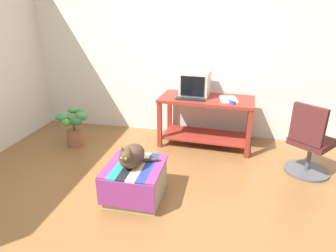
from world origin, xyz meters
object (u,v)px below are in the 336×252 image
(desk, at_px, (206,113))
(keyboard, at_px, (191,99))
(tv_monitor, at_px, (195,84))
(potted_plant, at_px, (74,126))
(book, at_px, (228,99))
(cat, at_px, (132,156))
(stapler, at_px, (232,102))
(ottoman_with_blanket, at_px, (135,181))
(office_chair, at_px, (309,145))

(desk, distance_m, keyboard, 0.34)
(tv_monitor, relative_size, potted_plant, 0.80)
(book, bearing_deg, keyboard, 176.54)
(book, bearing_deg, cat, -133.25)
(desk, distance_m, cat, 1.59)
(desk, relative_size, potted_plant, 2.45)
(potted_plant, relative_size, stapler, 4.95)
(desk, relative_size, stapler, 12.14)
(desk, height_order, keyboard, keyboard)
(desk, height_order, cat, desk)
(book, height_order, ottoman_with_blanket, book)
(desk, height_order, ottoman_with_blanket, desk)
(desk, distance_m, potted_plant, 1.91)
(potted_plant, distance_m, office_chair, 3.13)
(book, bearing_deg, tv_monitor, 151.50)
(tv_monitor, relative_size, ottoman_with_blanket, 0.71)
(keyboard, bearing_deg, tv_monitor, 84.02)
(ottoman_with_blanket, height_order, stapler, stapler)
(keyboard, bearing_deg, ottoman_with_blanket, -104.40)
(cat, relative_size, office_chair, 0.44)
(tv_monitor, bearing_deg, keyboard, -94.07)
(book, relative_size, ottoman_with_blanket, 0.45)
(ottoman_with_blanket, distance_m, office_chair, 2.07)
(book, height_order, potted_plant, book)
(potted_plant, relative_size, office_chair, 0.61)
(ottoman_with_blanket, distance_m, potted_plant, 1.63)
(cat, height_order, stapler, stapler)
(keyboard, distance_m, stapler, 0.56)
(office_chair, bearing_deg, desk, 15.73)
(keyboard, height_order, ottoman_with_blanket, keyboard)
(cat, bearing_deg, desk, 72.23)
(ottoman_with_blanket, bearing_deg, desk, 68.07)
(potted_plant, bearing_deg, keyboard, 10.80)
(keyboard, relative_size, potted_plant, 0.73)
(desk, bearing_deg, keyboard, -145.46)
(ottoman_with_blanket, relative_size, stapler, 5.56)
(desk, xyz_separation_m, tv_monitor, (-0.18, 0.09, 0.40))
(desk, height_order, tv_monitor, tv_monitor)
(cat, xyz_separation_m, stapler, (0.95, 1.27, 0.24))
(desk, height_order, office_chair, office_chair)
(cat, xyz_separation_m, office_chair, (1.88, 0.90, -0.11))
(book, height_order, stapler, stapler)
(book, distance_m, office_chair, 1.15)
(book, relative_size, cat, 0.69)
(cat, bearing_deg, office_chair, 30.33)
(desk, distance_m, book, 0.39)
(office_chair, xyz_separation_m, stapler, (-0.93, 0.37, 0.35))
(tv_monitor, height_order, ottoman_with_blanket, tv_monitor)
(stapler, bearing_deg, office_chair, -68.39)
(stapler, bearing_deg, potted_plant, 139.34)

